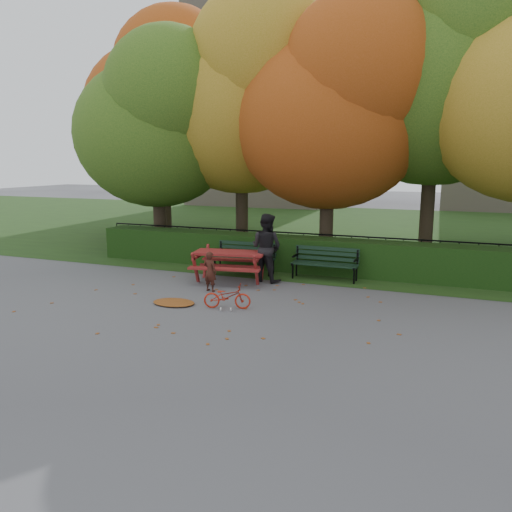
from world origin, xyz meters
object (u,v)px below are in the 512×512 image
(picnic_table, at_px, (230,258))
(bicycle, at_px, (227,296))
(tree_a, at_px, (160,122))
(bench_right, at_px, (325,261))
(tree_b, at_px, (248,95))
(tree_c, at_px, (338,107))
(bench_left, at_px, (245,255))
(tree_f, at_px, (167,100))
(child, at_px, (210,271))
(tree_d, at_px, (449,67))
(adult, at_px, (266,248))

(picnic_table, height_order, bicycle, picnic_table)
(tree_a, distance_m, bench_right, 7.69)
(tree_b, height_order, tree_c, tree_b)
(bench_left, xyz_separation_m, bench_right, (2.40, 0.00, 0.00))
(tree_f, distance_m, bench_left, 9.56)
(tree_c, bearing_deg, bicycle, -100.68)
(bench_right, relative_size, child, 1.78)
(bicycle, bearing_deg, picnic_table, 7.03)
(bench_right, bearing_deg, bicycle, -111.06)
(tree_c, relative_size, tree_f, 0.87)
(bench_left, bearing_deg, tree_b, 110.58)
(tree_d, bearing_deg, adult, -134.27)
(tree_b, xyz_separation_m, bench_right, (3.54, -3.04, -4.88))
(tree_b, distance_m, tree_d, 6.37)
(tree_b, xyz_separation_m, tree_d, (6.32, 0.48, 0.58))
(adult, bearing_deg, tree_d, -121.36)
(tree_c, height_order, tree_d, tree_d)
(tree_a, relative_size, tree_c, 0.94)
(adult, bearing_deg, tree_c, -98.09)
(picnic_table, xyz_separation_m, bicycle, (1.01, -2.37, -0.36))
(bench_right, distance_m, child, 3.32)
(tree_a, bearing_deg, bench_right, -16.61)
(tree_a, distance_m, child, 7.00)
(tree_f, height_order, picnic_table, tree_f)
(tree_b, xyz_separation_m, tree_f, (-4.69, 2.49, 0.29))
(tree_a, bearing_deg, tree_f, 117.98)
(tree_d, distance_m, picnic_table, 8.77)
(bench_left, distance_m, picnic_table, 1.16)
(tree_b, relative_size, tree_d, 0.92)
(tree_c, bearing_deg, tree_b, 166.55)
(tree_b, xyz_separation_m, tree_c, (3.28, -0.78, -0.58))
(tree_c, distance_m, bench_left, 5.31)
(child, bearing_deg, tree_a, -34.78)
(tree_a, xyz_separation_m, tree_b, (2.74, 1.17, 0.88))
(picnic_table, bearing_deg, child, -100.54)
(tree_d, height_order, child, tree_d)
(tree_c, distance_m, bench_right, 4.87)
(tree_d, height_order, bench_right, tree_d)
(child, height_order, adult, adult)
(tree_c, bearing_deg, tree_f, 157.65)
(child, bearing_deg, tree_c, -102.53)
(tree_b, distance_m, bench_left, 5.87)
(tree_b, relative_size, bench_left, 4.88)
(bench_right, bearing_deg, tree_f, 146.08)
(bicycle, bearing_deg, tree_f, 21.20)
(bench_right, relative_size, adult, 0.98)
(tree_a, xyz_separation_m, bench_left, (3.89, -1.88, -4.00))
(tree_a, height_order, tree_d, tree_d)
(tree_f, height_order, bicycle, tree_f)
(tree_a, bearing_deg, picnic_table, -37.66)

